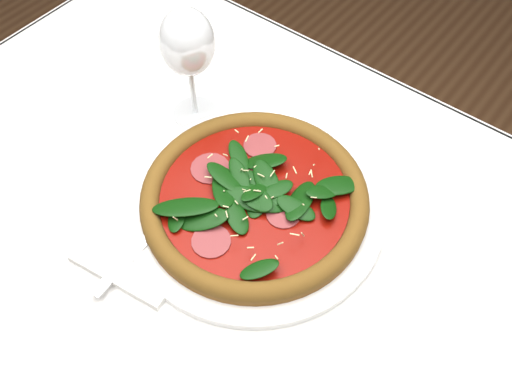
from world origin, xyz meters
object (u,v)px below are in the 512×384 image
Objects in this scene: plate at (255,205)px; napkin at (128,263)px; wine_glass at (187,45)px; pizza at (255,196)px.

plate is 2.53× the size of napkin.
wine_glass is (-0.20, 0.09, 0.14)m from plate.
plate is 0.26m from wine_glass.
napkin is at bearing -113.02° from pizza.
wine_glass is (-0.20, 0.09, 0.11)m from pizza.
wine_glass reaches higher than napkin.
pizza is at bearing 66.98° from napkin.
pizza is at bearing 86.42° from plate.
pizza is at bearing -24.88° from wine_glass.
wine_glass is 1.35× the size of napkin.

